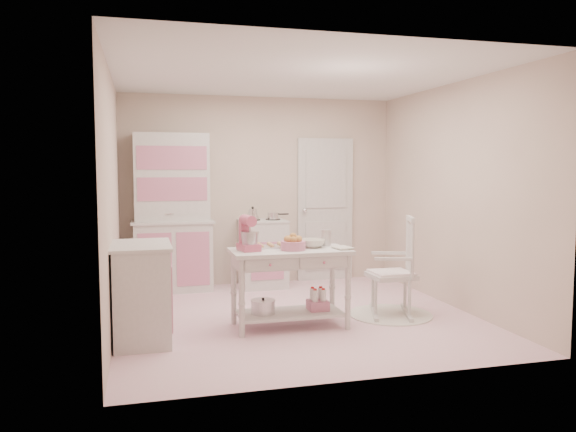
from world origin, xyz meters
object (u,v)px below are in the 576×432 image
object	(u,v)px
hutch	(172,212)
work_table	(290,288)
stove	(263,253)
stand_mixer	(249,234)
base_cabinet	(142,292)
bread_basket	(293,246)
rocking_chair	(391,266)

from	to	relation	value
hutch	work_table	distance (m)	2.37
stove	stand_mixer	xyz separation A→B (m)	(-0.56, -1.95, 0.51)
hutch	stand_mixer	xyz separation A→B (m)	(0.64, -2.00, -0.07)
base_cabinet	hutch	bearing A→B (deg)	79.15
work_table	stand_mixer	xyz separation A→B (m)	(-0.42, 0.02, 0.57)
stove	bread_basket	xyz separation A→B (m)	(-0.12, -2.02, 0.39)
base_cabinet	rocking_chair	bearing A→B (deg)	5.30
hutch	work_table	bearing A→B (deg)	-62.39
stand_mixer	hutch	bearing A→B (deg)	97.18
base_cabinet	stove	bearing A→B (deg)	52.08
hutch	rocking_chair	world-z (taller)	hutch
hutch	base_cabinet	bearing A→B (deg)	-100.85
stove	base_cabinet	bearing A→B (deg)	-127.92
base_cabinet	rocking_chair	distance (m)	2.66
rocking_chair	stand_mixer	distance (m)	1.67
base_cabinet	work_table	size ratio (longest dim) A/B	0.77
work_table	bread_basket	distance (m)	0.45
hutch	base_cabinet	world-z (taller)	hutch
base_cabinet	stand_mixer	xyz separation A→B (m)	(1.04, 0.11, 0.51)
work_table	bread_basket	xyz separation A→B (m)	(0.02, -0.05, 0.45)
hutch	rocking_chair	bearing A→B (deg)	-39.66
base_cabinet	rocking_chair	world-z (taller)	rocking_chair
hutch	work_table	size ratio (longest dim) A/B	1.73
rocking_chair	bread_basket	world-z (taller)	rocking_chair
stove	rocking_chair	size ratio (longest dim) A/B	0.84
stove	rocking_chair	distance (m)	2.10
hutch	stove	size ratio (longest dim) A/B	2.26
hutch	stove	xyz separation A→B (m)	(1.20, -0.05, -0.58)
rocking_chair	work_table	bearing A→B (deg)	-154.06
hutch	rocking_chair	distance (m)	2.96
work_table	stand_mixer	distance (m)	0.71
rocking_chair	hutch	bearing A→B (deg)	158.91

